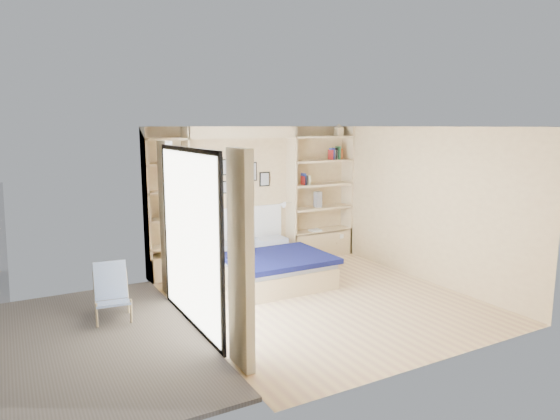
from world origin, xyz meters
TOP-DOWN VIEW (x-y plane):
  - ground at (0.00, 0.00)m, footprint 4.50×4.50m
  - room_shell at (-0.39, 1.52)m, footprint 4.50×4.50m
  - bed at (-0.24, 1.20)m, footprint 1.59×2.03m
  - photo_gallery at (-0.45, 2.22)m, footprint 1.48×0.02m
  - reading_lamps at (-0.30, 2.00)m, footprint 1.92×0.12m
  - shelf_decor at (1.10, 2.07)m, footprint 3.56×0.23m
  - deck at (-3.60, 0.00)m, footprint 3.20×4.00m
  - deck_chair at (-2.82, 0.74)m, footprint 0.53×0.78m

SIDE VIEW (x-z plane):
  - ground at x=0.00m, z-range 0.00..0.00m
  - deck at x=-3.60m, z-range -0.03..0.03m
  - bed at x=-0.24m, z-range -0.27..0.80m
  - deck_chair at x=-2.82m, z-range -0.02..0.72m
  - room_shell at x=-0.39m, z-range -1.17..3.33m
  - reading_lamps at x=-0.30m, z-range 1.03..1.17m
  - photo_gallery at x=-0.45m, z-range 1.19..2.01m
  - shelf_decor at x=1.10m, z-range 0.69..2.72m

